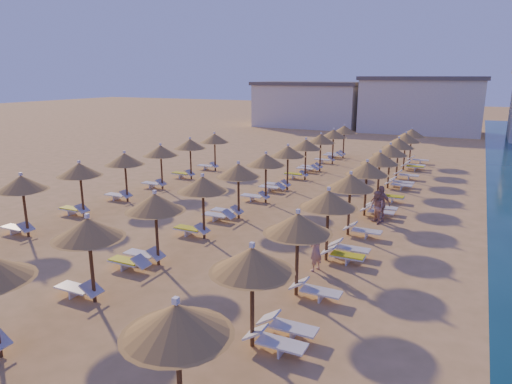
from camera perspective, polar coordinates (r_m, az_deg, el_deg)
The scene contains 9 objects.
ground at distance 20.96m, azimuth -1.46°, elevation -6.29°, with size 220.00×220.00×0.00m, color tan.
hotel_blocks at distance 64.12m, azimuth 21.59°, elevation 10.07°, with size 49.31×11.30×8.10m.
parasol_row_east at distance 23.29m, azimuth 12.78°, elevation 2.01°, with size 2.37×40.19×3.10m.
parasol_row_west at distance 25.25m, azimuth -0.39°, elevation 3.31°, with size 2.37×40.19×3.10m.
parasol_row_inland at distance 28.09m, azimuth -16.10°, elevation 3.88°, with size 2.37×23.00×3.10m.
loungers at distance 24.90m, azimuth 1.37°, elevation -2.09°, with size 16.70×38.41×0.66m.
beachgoer_b at distance 24.10m, azimuth 14.82°, elevation -1.88°, with size 0.83×0.64×1.70m, color tan.
beachgoer_a at distance 17.89m, azimuth 7.48°, elevation -7.15°, with size 0.63×0.42×1.74m, color tan.
beachgoer_c at distance 24.50m, azimuth 15.29°, elevation -1.41°, with size 1.11×0.46×1.90m, color tan.
Camera 1 is at (9.04, -17.41, 7.39)m, focal length 32.00 mm.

